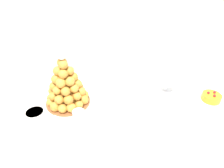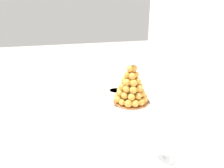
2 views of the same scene
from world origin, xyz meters
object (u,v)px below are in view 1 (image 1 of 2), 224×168
Objects in this scene: dessert_cup_left at (29,127)px; dessert_cup_right at (126,110)px; dessert_cup_centre at (79,117)px; macaron_goblet at (169,69)px; wine_glass at (27,74)px; dessert_cup_mid_right at (103,112)px; serving_tray at (77,108)px; creme_brulee_ramekin at (35,113)px; croquembouche at (66,85)px; dessert_cup_mid_left at (53,124)px; fruit_tart_plate at (211,99)px.

dessert_cup_right is at bearing -0.79° from dessert_cup_left.
dessert_cup_centre is (0.22, 0.01, 0.00)m from dessert_cup_left.
wine_glass is at bearing 166.39° from macaron_goblet.
dessert_cup_mid_right is at bearing -162.48° from macaron_goblet.
creme_brulee_ramekin is at bearing -179.19° from serving_tray.
creme_brulee_ramekin reaches higher than serving_tray.
wine_glass is at bearing 98.13° from creme_brulee_ramekin.
croquembouche reaches higher than creme_brulee_ramekin.
dessert_cup_mid_left is 0.34m from dessert_cup_right.
fruit_tart_plate is (0.82, -0.01, -0.02)m from dessert_cup_mid_left.
dessert_cup_mid_right reaches higher than creme_brulee_ramekin.
serving_tray is 0.25m from dessert_cup_right.
dessert_cup_mid_right is (0.16, -0.15, -0.09)m from croquembouche.
dessert_cup_mid_left reaches higher than dessert_cup_mid_right.
macaron_goblet is at bearing 17.52° from dessert_cup_mid_right.
dessert_cup_right is 0.47m from fruit_tart_plate.
serving_tray is 0.13m from croquembouche.
croquembouche is at bearing 177.54° from macaron_goblet.
croquembouche is 0.20m from creme_brulee_ramekin.
dessert_cup_centre is (0.12, 0.01, 0.00)m from dessert_cup_mid_left.
serving_tray is at bearing -56.36° from croquembouche.
dessert_cup_left is 0.75m from macaron_goblet.
macaron_goblet is 0.27m from fruit_tart_plate.
serving_tray is 0.24m from dessert_cup_left.
fruit_tart_plate reaches higher than dessert_cup_mid_right.
dessert_cup_centre is at bearing -75.91° from croquembouche.
serving_tray is 10.19× the size of dessert_cup_mid_right.
macaron_goblet is at bearing 3.88° from serving_tray.
dessert_cup_centre reaches higher than dessert_cup_mid_left.
wine_glass is (-0.35, 0.30, 0.09)m from dessert_cup_mid_right.
dessert_cup_right is 0.28× the size of macaron_goblet.
creme_brulee_ramekin is (-0.16, -0.06, -0.10)m from croquembouche.
serving_tray is at bearing 0.81° from creme_brulee_ramekin.
serving_tray is at bearing 142.72° from dessert_cup_mid_right.
dessert_cup_centre is 0.22m from creme_brulee_ramekin.
croquembouche is 0.55m from macaron_goblet.
serving_tray is 0.10m from dessert_cup_centre.
fruit_tart_plate is (0.47, -0.01, -0.02)m from dessert_cup_right.
dessert_cup_centre is at bearing 1.36° from dessert_cup_left.
dessert_cup_mid_left is (0.10, -0.01, 0.00)m from dessert_cup_left.
macaron_goblet is at bearing 10.45° from dessert_cup_left.
dessert_cup_left is 0.27× the size of macaron_goblet.
croquembouche is at bearing 123.64° from serving_tray.
dessert_cup_mid_left is at bearing -70.40° from wine_glass.
dessert_cup_centre is at bearing -177.14° from dessert_cup_mid_right.
fruit_tart_plate reaches higher than creme_brulee_ramekin.
dessert_cup_right is (0.26, -0.16, -0.08)m from croquembouche.
dessert_cup_centre is 0.12m from dessert_cup_mid_right.
wine_glass is at bearing 160.64° from fruit_tart_plate.
dessert_cup_mid_left is 0.24m from dessert_cup_mid_right.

